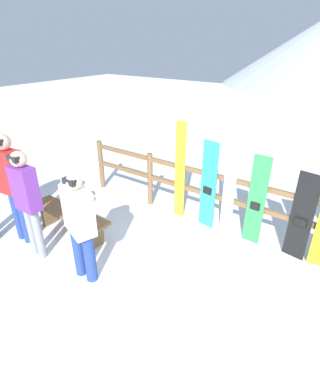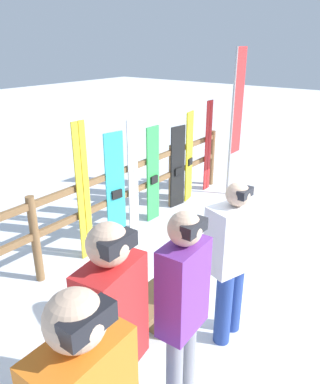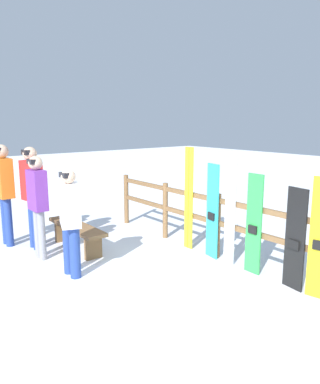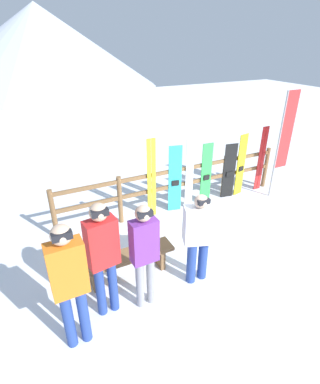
{
  "view_description": "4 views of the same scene",
  "coord_description": "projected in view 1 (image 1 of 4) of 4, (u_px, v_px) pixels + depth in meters",
  "views": [
    {
      "loc": [
        1.89,
        -2.21,
        2.98
      ],
      "look_at": [
        -0.35,
        0.95,
        1.0
      ],
      "focal_mm": 28.0,
      "sensor_mm": 36.0,
      "label": 1
    },
    {
      "loc": [
        -3.48,
        -1.37,
        2.63
      ],
      "look_at": [
        -0.32,
        1.01,
        1.04
      ],
      "focal_mm": 35.0,
      "sensor_mm": 36.0,
      "label": 2
    },
    {
      "loc": [
        4.01,
        -2.38,
        2.24
      ],
      "look_at": [
        -0.47,
        1.19,
        1.13
      ],
      "focal_mm": 35.0,
      "sensor_mm": 36.0,
      "label": 3
    },
    {
      "loc": [
        -3.01,
        -3.29,
        3.55
      ],
      "look_at": [
        -0.75,
        1.31,
        0.92
      ],
      "focal_mm": 28.0,
      "sensor_mm": 36.0,
      "label": 4
    }
  ],
  "objects": [
    {
      "name": "fence",
      "position": [
        213.0,
        193.0,
        5.1
      ],
      "size": [
        5.47,
        0.1,
        1.07
      ],
      "color": "brown",
      "rests_on": "ground"
    },
    {
      "name": "snowboard_cyan",
      "position": [
        208.0,
        186.0,
        5.03
      ],
      "size": [
        0.29,
        0.1,
        1.55
      ],
      "color": "#2DBFCC",
      "rests_on": "ground"
    },
    {
      "name": "snowboard_green",
      "position": [
        256.0,
        202.0,
        4.62
      ],
      "size": [
        0.27,
        0.06,
        1.49
      ],
      "color": "green",
      "rests_on": "ground"
    },
    {
      "name": "person_white",
      "position": [
        80.0,
        222.0,
        3.82
      ],
      "size": [
        0.54,
        0.41,
        1.56
      ],
      "color": "navy",
      "rests_on": "ground"
    },
    {
      "name": "person_red",
      "position": [
        12.0,
        181.0,
        4.52
      ],
      "size": [
        0.43,
        0.28,
        1.79
      ],
      "color": "navy",
      "rests_on": "ground"
    },
    {
      "name": "ski_pair_white",
      "position": [
        229.0,
        189.0,
        4.82
      ],
      "size": [
        0.19,
        0.02,
        1.66
      ],
      "color": "white",
      "rests_on": "ground"
    },
    {
      "name": "snowboard_black_stripe",
      "position": [
        301.0,
        218.0,
        4.3
      ],
      "size": [
        0.32,
        0.09,
        1.38
      ],
      "color": "black",
      "rests_on": "ground"
    },
    {
      "name": "bench",
      "position": [
        70.0,
        217.0,
        4.98
      ],
      "size": [
        1.55,
        0.36,
        0.44
      ],
      "color": "brown",
      "rests_on": "ground"
    },
    {
      "name": "ski_pair_yellow",
      "position": [
        180.0,
        172.0,
        5.27
      ],
      "size": [
        0.2,
        0.02,
        1.79
      ],
      "color": "yellow",
      "rests_on": "ground"
    },
    {
      "name": "person_purple",
      "position": [
        27.0,
        197.0,
        4.19
      ],
      "size": [
        0.38,
        0.22,
        1.68
      ],
      "color": "gray",
      "rests_on": "ground"
    },
    {
      "name": "ground_plane",
      "position": [
        140.0,
        293.0,
        3.93
      ],
      "size": [
        40.0,
        40.0,
        0.0
      ],
      "primitive_type": "plane",
      "color": "white"
    }
  ]
}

